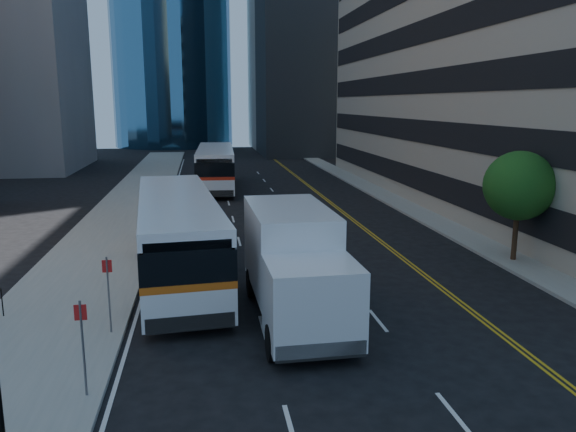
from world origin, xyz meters
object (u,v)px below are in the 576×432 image
(box_truck, at_px, (295,264))
(bus_rear, at_px, (216,166))
(bus_front, at_px, (177,234))
(street_tree, at_px, (519,186))

(box_truck, bearing_deg, bus_rear, 92.26)
(bus_front, xyz_separation_m, box_truck, (4.16, -5.36, 0.04))
(street_tree, bearing_deg, bus_rear, 117.42)
(street_tree, bearing_deg, box_truck, -154.64)
(street_tree, distance_m, bus_rear, 28.78)
(street_tree, distance_m, bus_front, 15.58)
(bus_front, height_order, bus_rear, bus_front)
(street_tree, height_order, box_truck, street_tree)
(street_tree, xyz_separation_m, bus_front, (-15.48, -0.00, -1.70))
(street_tree, height_order, bus_front, street_tree)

